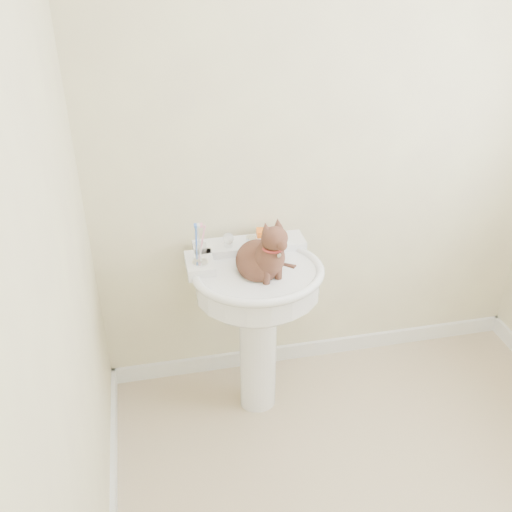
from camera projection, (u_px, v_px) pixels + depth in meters
wall_back at (330, 136)px, 2.53m from camera, size 2.20×0.00×2.50m
wall_left at (47, 307)px, 1.41m from camera, size 0.00×2.20×2.50m
baseboard_back at (316, 348)px, 3.14m from camera, size 2.20×0.02×0.09m
pedestal_sink at (257, 296)px, 2.53m from camera, size 0.59×0.58×0.81m
faucet at (251, 238)px, 2.54m from camera, size 0.28×0.12×0.14m
soap_bar at (266, 233)px, 2.64m from camera, size 0.10×0.07×0.03m
toothbrush_cup at (200, 253)px, 2.41m from camera, size 0.07×0.07×0.18m
cat at (262, 258)px, 2.39m from camera, size 0.21×0.27×0.39m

